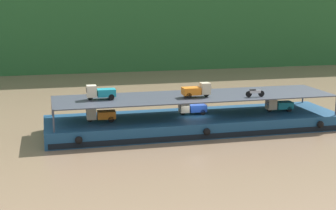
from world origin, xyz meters
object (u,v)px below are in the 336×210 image
(mini_truck_lower_mid, at_px, (279,105))
(mini_truck_upper_mid, at_px, (197,90))
(mini_truck_lower_aft, at_px, (192,108))
(mini_truck_upper_stern, at_px, (100,92))
(cargo_barge, at_px, (194,123))
(mini_truck_lower_stern, at_px, (100,114))
(motorcycle_upper_port, at_px, (255,93))

(mini_truck_lower_mid, height_order, mini_truck_upper_mid, mini_truck_upper_mid)
(mini_truck_lower_aft, distance_m, mini_truck_upper_stern, 9.33)
(cargo_barge, xyz_separation_m, mini_truck_lower_mid, (8.99, -0.21, 1.44))
(mini_truck_lower_stern, distance_m, mini_truck_upper_stern, 2.10)
(mini_truck_lower_stern, xyz_separation_m, mini_truck_upper_stern, (0.13, 0.61, 2.00))
(motorcycle_upper_port, bearing_deg, mini_truck_lower_aft, 155.38)
(mini_truck_lower_aft, distance_m, motorcycle_upper_port, 6.40)
(mini_truck_upper_mid, bearing_deg, cargo_barge, 88.47)
(cargo_barge, height_order, mini_truck_lower_mid, mini_truck_lower_mid)
(mini_truck_upper_mid, bearing_deg, mini_truck_lower_aft, 93.33)
(mini_truck_lower_aft, xyz_separation_m, mini_truck_upper_stern, (-9.11, -0.17, 2.00))
(mini_truck_lower_stern, relative_size, mini_truck_lower_mid, 1.01)
(cargo_barge, bearing_deg, mini_truck_lower_stern, -178.60)
(cargo_barge, xyz_separation_m, mini_truck_lower_stern, (-9.34, -0.23, 1.44))
(cargo_barge, distance_m, motorcycle_upper_port, 6.67)
(mini_truck_lower_stern, relative_size, mini_truck_upper_mid, 1.01)
(mini_truck_upper_mid, xyz_separation_m, motorcycle_upper_port, (5.52, -1.27, -0.26))
(cargo_barge, xyz_separation_m, mini_truck_lower_aft, (-0.09, 0.56, 1.44))
(mini_truck_lower_mid, relative_size, motorcycle_upper_port, 1.45)
(mini_truck_lower_aft, relative_size, mini_truck_upper_mid, 1.00)
(mini_truck_lower_aft, height_order, mini_truck_upper_mid, mini_truck_upper_mid)
(mini_truck_lower_aft, height_order, mini_truck_upper_stern, mini_truck_upper_stern)
(mini_truck_upper_stern, height_order, motorcycle_upper_port, mini_truck_upper_stern)
(cargo_barge, relative_size, mini_truck_lower_stern, 10.45)
(mini_truck_upper_mid, bearing_deg, motorcycle_upper_port, -12.94)
(mini_truck_upper_stern, relative_size, motorcycle_upper_port, 1.44)
(mini_truck_lower_stern, height_order, motorcycle_upper_port, motorcycle_upper_port)
(cargo_barge, height_order, mini_truck_lower_stern, mini_truck_lower_stern)
(cargo_barge, distance_m, mini_truck_lower_stern, 9.45)
(mini_truck_lower_aft, bearing_deg, mini_truck_upper_mid, -86.67)
(cargo_barge, xyz_separation_m, motorcycle_upper_port, (5.50, -2.01, 3.18))
(cargo_barge, relative_size, motorcycle_upper_port, 15.32)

